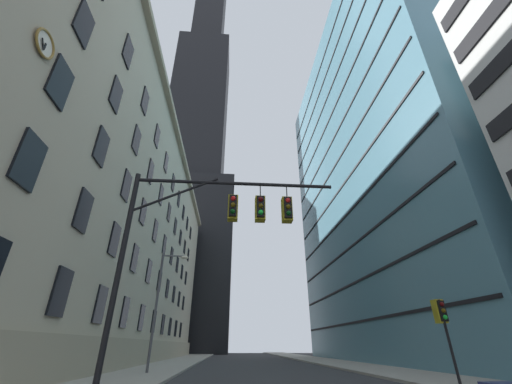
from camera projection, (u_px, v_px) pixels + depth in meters
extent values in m
cube|color=#B2A88E|center=(101.00, 229.00, 35.27)|extent=(14.45, 66.00, 27.69)
cube|color=#9E937A|center=(179.00, 140.00, 41.75)|extent=(0.70, 66.00, 0.60)
cube|color=#9E937A|center=(148.00, 352.00, 30.02)|extent=(0.50, 66.00, 2.20)
cube|color=black|center=(60.00, 292.00, 14.44)|extent=(0.14, 1.40, 2.20)
cube|color=black|center=(100.00, 304.00, 18.88)|extent=(0.14, 1.40, 2.20)
cube|color=black|center=(125.00, 312.00, 23.33)|extent=(0.14, 1.40, 2.20)
cube|color=black|center=(141.00, 318.00, 27.77)|extent=(0.14, 1.40, 2.20)
cube|color=black|center=(154.00, 321.00, 32.22)|extent=(0.14, 1.40, 2.20)
cube|color=black|center=(163.00, 324.00, 36.66)|extent=(0.14, 1.40, 2.20)
cube|color=black|center=(170.00, 327.00, 41.10)|extent=(0.14, 1.40, 2.20)
cube|color=black|center=(176.00, 328.00, 45.55)|extent=(0.14, 1.40, 2.20)
cube|color=black|center=(180.00, 330.00, 49.99)|extent=(0.14, 1.40, 2.20)
cube|color=black|center=(29.00, 160.00, 11.89)|extent=(0.14, 1.40, 2.20)
cube|color=black|center=(83.00, 211.00, 16.34)|extent=(0.14, 1.40, 2.20)
cube|color=black|center=(114.00, 240.00, 20.78)|extent=(0.14, 1.40, 2.20)
cube|color=black|center=(135.00, 258.00, 25.23)|extent=(0.14, 1.40, 2.20)
cube|color=black|center=(149.00, 271.00, 29.67)|extent=(0.14, 1.40, 2.20)
cube|color=black|center=(159.00, 281.00, 34.12)|extent=(0.14, 1.40, 2.20)
cube|color=black|center=(167.00, 288.00, 38.56)|extent=(0.14, 1.40, 2.20)
cube|color=black|center=(174.00, 294.00, 43.01)|extent=(0.14, 1.40, 2.20)
cube|color=black|center=(179.00, 299.00, 47.45)|extent=(0.14, 1.40, 2.20)
cube|color=black|center=(183.00, 303.00, 51.89)|extent=(0.14, 1.40, 2.20)
cube|color=black|center=(60.00, 83.00, 13.79)|extent=(0.14, 1.40, 2.20)
cube|color=black|center=(101.00, 147.00, 18.24)|extent=(0.14, 1.40, 2.20)
cube|color=black|center=(126.00, 186.00, 22.68)|extent=(0.14, 1.40, 2.20)
cube|color=black|center=(143.00, 212.00, 27.13)|extent=(0.14, 1.40, 2.20)
cube|color=black|center=(155.00, 231.00, 31.57)|extent=(0.14, 1.40, 2.20)
cube|color=black|center=(164.00, 245.00, 36.02)|extent=(0.14, 1.40, 2.20)
cube|color=black|center=(171.00, 256.00, 40.46)|extent=(0.14, 1.40, 2.20)
cube|color=black|center=(177.00, 265.00, 44.91)|extent=(0.14, 1.40, 2.20)
cube|color=black|center=(182.00, 272.00, 49.35)|extent=(0.14, 1.40, 2.20)
cube|color=black|center=(186.00, 278.00, 53.80)|extent=(0.14, 1.40, 2.20)
cube|color=black|center=(84.00, 24.00, 15.69)|extent=(0.14, 1.40, 2.20)
cube|color=black|center=(116.00, 95.00, 20.14)|extent=(0.14, 1.40, 2.20)
cube|color=black|center=(136.00, 140.00, 24.58)|extent=(0.14, 1.40, 2.20)
cube|color=black|center=(151.00, 172.00, 29.03)|extent=(0.14, 1.40, 2.20)
cube|color=black|center=(161.00, 195.00, 33.47)|extent=(0.14, 1.40, 2.20)
cube|color=black|center=(169.00, 212.00, 37.92)|extent=(0.14, 1.40, 2.20)
cube|color=black|center=(175.00, 226.00, 42.36)|extent=(0.14, 1.40, 2.20)
cube|color=black|center=(180.00, 238.00, 46.81)|extent=(0.14, 1.40, 2.20)
cube|color=black|center=(185.00, 247.00, 51.25)|extent=(0.14, 1.40, 2.20)
cube|color=black|center=(188.00, 255.00, 55.70)|extent=(0.14, 1.40, 2.20)
cube|color=black|center=(128.00, 52.00, 22.04)|extent=(0.14, 1.40, 2.20)
cube|color=black|center=(145.00, 101.00, 26.48)|extent=(0.14, 1.40, 2.20)
cube|color=black|center=(157.00, 136.00, 30.93)|extent=(0.14, 1.40, 2.20)
cube|color=black|center=(166.00, 162.00, 35.37)|extent=(0.14, 1.40, 2.20)
cube|color=black|center=(173.00, 183.00, 39.82)|extent=(0.14, 1.40, 2.20)
cube|color=black|center=(179.00, 199.00, 44.26)|extent=(0.14, 1.40, 2.20)
cube|color=black|center=(183.00, 213.00, 48.71)|extent=(0.14, 1.40, 2.20)
cube|color=black|center=(187.00, 224.00, 53.15)|extent=(0.14, 1.40, 2.20)
cube|color=black|center=(190.00, 233.00, 57.60)|extent=(0.14, 1.40, 2.20)
torus|color=olive|center=(45.00, 44.00, 12.55)|extent=(0.11, 1.23, 1.23)
cylinder|color=silver|center=(44.00, 44.00, 12.55)|extent=(0.05, 1.06, 1.06)
cube|color=black|center=(45.00, 46.00, 12.48)|extent=(0.03, 0.09, 0.32)
cube|color=black|center=(43.00, 44.00, 12.35)|extent=(0.03, 0.34, 0.41)
cube|color=black|center=(183.00, 264.00, 82.82)|extent=(26.19, 26.19, 43.09)
cube|color=black|center=(200.00, 114.00, 106.75)|extent=(18.33, 18.33, 62.67)
cube|color=teal|center=(397.00, 168.00, 43.23)|extent=(18.43, 41.32, 48.74)
cube|color=black|center=(355.00, 322.00, 33.36)|extent=(0.12, 40.32, 0.24)
cube|color=black|center=(350.00, 285.00, 35.17)|extent=(0.12, 40.32, 0.24)
cube|color=black|center=(346.00, 251.00, 36.98)|extent=(0.12, 40.32, 0.24)
cube|color=black|center=(342.00, 221.00, 38.79)|extent=(0.12, 40.32, 0.24)
cube|color=black|center=(338.00, 193.00, 40.60)|extent=(0.12, 40.32, 0.24)
cube|color=black|center=(334.00, 167.00, 42.41)|extent=(0.12, 40.32, 0.24)
cube|color=black|center=(331.00, 144.00, 44.22)|extent=(0.12, 40.32, 0.24)
cube|color=black|center=(328.00, 122.00, 46.03)|extent=(0.12, 40.32, 0.24)
cube|color=black|center=(325.00, 102.00, 47.84)|extent=(0.12, 40.32, 0.24)
cube|color=black|center=(323.00, 84.00, 49.65)|extent=(0.12, 40.32, 0.24)
cube|color=black|center=(320.00, 67.00, 51.46)|extent=(0.12, 40.32, 0.24)
cylinder|color=black|center=(119.00, 271.00, 10.65)|extent=(0.20, 0.20, 7.82)
cylinder|color=black|center=(236.00, 184.00, 12.59)|extent=(8.04, 0.14, 0.14)
cylinder|color=black|center=(176.00, 194.00, 12.15)|extent=(3.30, 0.10, 1.66)
cylinder|color=black|center=(234.00, 190.00, 12.45)|extent=(0.04, 0.04, 0.60)
cube|color=black|center=(233.00, 207.00, 12.11)|extent=(0.30, 0.30, 0.90)
cube|color=olive|center=(233.00, 208.00, 12.26)|extent=(0.40, 0.40, 1.04)
sphere|color=red|center=(233.00, 198.00, 12.09)|extent=(0.20, 0.20, 0.20)
sphere|color=#4B3A08|center=(233.00, 205.00, 11.96)|extent=(0.20, 0.20, 0.20)
sphere|color=#083D10|center=(233.00, 211.00, 11.84)|extent=(0.20, 0.20, 0.20)
cylinder|color=black|center=(260.00, 191.00, 12.52)|extent=(0.04, 0.04, 0.60)
cube|color=black|center=(260.00, 207.00, 12.18)|extent=(0.30, 0.30, 0.90)
cube|color=olive|center=(260.00, 209.00, 12.34)|extent=(0.40, 0.40, 1.04)
sphere|color=#450808|center=(261.00, 199.00, 12.17)|extent=(0.20, 0.20, 0.20)
sphere|color=#4B3A08|center=(261.00, 206.00, 12.04)|extent=(0.20, 0.20, 0.20)
sphere|color=green|center=(261.00, 212.00, 11.92)|extent=(0.20, 0.20, 0.20)
cylinder|color=black|center=(287.00, 192.00, 12.60)|extent=(0.04, 0.04, 0.60)
cube|color=black|center=(288.00, 208.00, 12.26)|extent=(0.30, 0.30, 0.90)
cube|color=olive|center=(287.00, 210.00, 12.41)|extent=(0.40, 0.40, 1.04)
sphere|color=red|center=(288.00, 200.00, 12.25)|extent=(0.20, 0.20, 0.20)
sphere|color=#4B3A08|center=(288.00, 207.00, 12.12)|extent=(0.20, 0.20, 0.20)
sphere|color=#083D10|center=(289.00, 213.00, 11.99)|extent=(0.20, 0.20, 0.20)
cylinder|color=black|center=(449.00, 341.00, 13.54)|extent=(0.12, 0.12, 3.50)
cube|color=black|center=(441.00, 311.00, 14.11)|extent=(0.30, 0.30, 0.90)
cube|color=olive|center=(439.00, 311.00, 14.26)|extent=(0.40, 0.40, 1.04)
sphere|color=#450808|center=(442.00, 304.00, 14.09)|extent=(0.20, 0.20, 0.20)
sphere|color=#4B3A08|center=(444.00, 311.00, 13.96)|extent=(0.20, 0.20, 0.20)
sphere|color=green|center=(445.00, 317.00, 13.84)|extent=(0.20, 0.20, 0.20)
cylinder|color=#47474C|center=(156.00, 308.00, 21.18)|extent=(0.18, 0.18, 7.76)
cylinder|color=#47474C|center=(174.00, 256.00, 22.92)|extent=(1.62, 0.10, 0.10)
ellipsoid|color=#EFE5C6|center=(185.00, 257.00, 22.93)|extent=(0.56, 0.32, 0.24)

